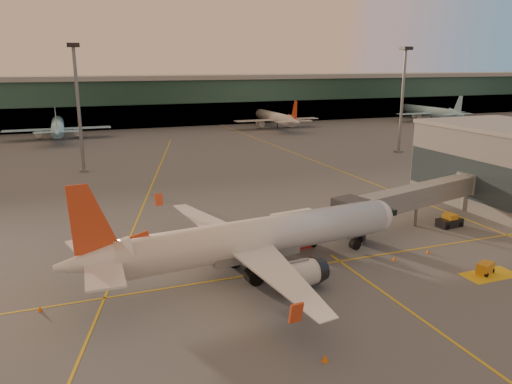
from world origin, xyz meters
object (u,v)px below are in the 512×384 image
object	(u,v)px
main_airplane	(251,240)
pushback_tug	(450,221)
catering_truck	(295,228)
gpu_cart	(485,268)

from	to	relation	value
main_airplane	pushback_tug	distance (m)	31.47
main_airplane	catering_truck	distance (m)	9.54
catering_truck	main_airplane	bearing A→B (deg)	-152.57
gpu_cart	catering_truck	bearing A→B (deg)	113.69
main_airplane	gpu_cart	size ratio (longest dim) A/B	16.06
main_airplane	catering_truck	bearing A→B (deg)	28.75
main_airplane	gpu_cart	distance (m)	25.20
main_airplane	catering_truck	world-z (taller)	main_airplane
catering_truck	pushback_tug	xyz separation A→B (m)	(23.19, -0.48, -1.71)
main_airplane	pushback_tug	size ratio (longest dim) A/B	10.45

